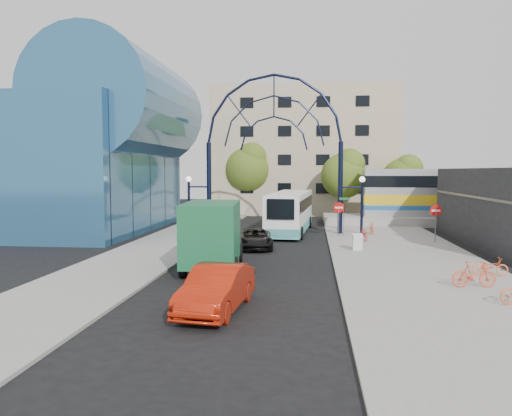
# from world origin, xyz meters

# --- Properties ---
(ground) EXTENTS (120.00, 120.00, 0.00)m
(ground) POSITION_xyz_m (0.00, 0.00, 0.00)
(ground) COLOR black
(ground) RESTS_ON ground
(sidewalk_east) EXTENTS (8.00, 56.00, 0.12)m
(sidewalk_east) POSITION_xyz_m (8.00, 4.00, 0.06)
(sidewalk_east) COLOR gray
(sidewalk_east) RESTS_ON ground
(plaza_west) EXTENTS (5.00, 50.00, 0.12)m
(plaza_west) POSITION_xyz_m (-6.50, 6.00, 0.06)
(plaza_west) COLOR gray
(plaza_west) RESTS_ON ground
(gateway_arch) EXTENTS (13.64, 0.44, 12.10)m
(gateway_arch) POSITION_xyz_m (0.00, 14.00, 8.56)
(gateway_arch) COLOR black
(gateway_arch) RESTS_ON ground
(stop_sign) EXTENTS (0.80, 0.07, 2.50)m
(stop_sign) POSITION_xyz_m (4.80, 12.00, 1.99)
(stop_sign) COLOR slate
(stop_sign) RESTS_ON sidewalk_east
(do_not_enter_sign) EXTENTS (0.76, 0.07, 2.48)m
(do_not_enter_sign) POSITION_xyz_m (11.00, 10.00, 1.98)
(do_not_enter_sign) COLOR slate
(do_not_enter_sign) RESTS_ON sidewalk_east
(street_name_sign) EXTENTS (0.70, 0.70, 2.80)m
(street_name_sign) POSITION_xyz_m (5.20, 12.60, 2.13)
(street_name_sign) COLOR slate
(street_name_sign) RESTS_ON sidewalk_east
(sandwich_board) EXTENTS (0.55, 0.61, 0.99)m
(sandwich_board) POSITION_xyz_m (5.60, 5.98, 0.74)
(sandwich_board) COLOR white
(sandwich_board) RESTS_ON sidewalk_east
(transit_hall) EXTENTS (16.50, 18.00, 14.50)m
(transit_hall) POSITION_xyz_m (-15.30, 15.00, 6.70)
(transit_hall) COLOR #2B5D84
(transit_hall) RESTS_ON ground
(apartment_block) EXTENTS (20.00, 12.10, 14.00)m
(apartment_block) POSITION_xyz_m (2.00, 34.97, 7.00)
(apartment_block) COLOR #CCB48D
(apartment_block) RESTS_ON ground
(train_platform) EXTENTS (32.00, 5.00, 0.80)m
(train_platform) POSITION_xyz_m (20.00, 22.00, 0.40)
(train_platform) COLOR gray
(train_platform) RESTS_ON ground
(train_car) EXTENTS (25.10, 3.05, 4.20)m
(train_car) POSITION_xyz_m (20.00, 22.00, 2.90)
(train_car) COLOR #B7B7BC
(train_car) RESTS_ON train_platform
(tree_north_a) EXTENTS (4.48, 4.48, 7.00)m
(tree_north_a) POSITION_xyz_m (6.12, 25.93, 4.61)
(tree_north_a) COLOR #382314
(tree_north_a) RESTS_ON ground
(tree_north_b) EXTENTS (5.12, 5.12, 8.00)m
(tree_north_b) POSITION_xyz_m (-3.88, 29.93, 5.27)
(tree_north_b) COLOR #382314
(tree_north_b) RESTS_ON ground
(tree_north_c) EXTENTS (4.16, 4.16, 6.50)m
(tree_north_c) POSITION_xyz_m (12.12, 27.93, 4.28)
(tree_north_c) COLOR #382314
(tree_north_c) RESTS_ON ground
(city_bus) EXTENTS (3.37, 11.60, 3.14)m
(city_bus) POSITION_xyz_m (1.22, 15.33, 1.64)
(city_bus) COLOR white
(city_bus) RESTS_ON ground
(green_truck) EXTENTS (3.00, 6.80, 3.35)m
(green_truck) POSITION_xyz_m (-1.90, 0.15, 1.67)
(green_truck) COLOR black
(green_truck) RESTS_ON ground
(black_suv) EXTENTS (2.61, 4.66, 1.23)m
(black_suv) POSITION_xyz_m (-0.59, 6.86, 0.61)
(black_suv) COLOR black
(black_suv) RESTS_ON ground
(red_sedan) EXTENTS (2.16, 4.90, 1.56)m
(red_sedan) POSITION_xyz_m (-0.36, -7.14, 0.78)
(red_sedan) COLOR #AF1F0A
(red_sedan) RESTS_ON ground
(bike_near_a) EXTENTS (0.81, 1.78, 0.91)m
(bike_near_a) POSITION_xyz_m (6.45, 10.54, 0.57)
(bike_near_a) COLOR red
(bike_near_a) RESTS_ON sidewalk_east
(bike_near_b) EXTENTS (0.48, 1.58, 0.94)m
(bike_near_b) POSITION_xyz_m (7.34, 13.87, 0.59)
(bike_near_b) COLOR orange
(bike_near_b) RESTS_ON sidewalk_east
(bike_far_a) EXTENTS (1.56, 0.56, 0.82)m
(bike_far_a) POSITION_xyz_m (10.90, -0.54, 0.53)
(bike_far_a) COLOR orange
(bike_far_a) RESTS_ON sidewalk_east
(bike_far_b) EXTENTS (1.83, 0.68, 1.08)m
(bike_far_b) POSITION_xyz_m (9.43, -3.03, 0.66)
(bike_far_b) COLOR #DE4D2C
(bike_far_b) RESTS_ON sidewalk_east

